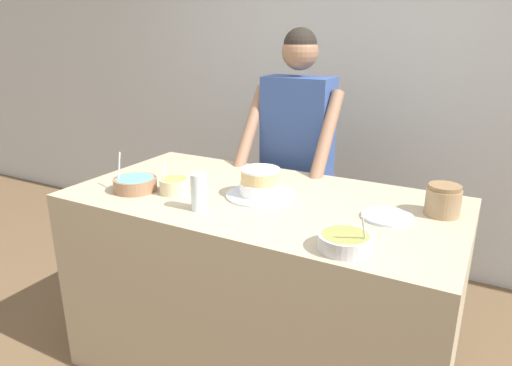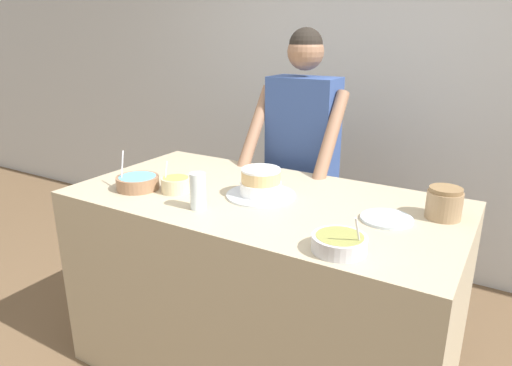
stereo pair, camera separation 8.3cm
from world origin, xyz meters
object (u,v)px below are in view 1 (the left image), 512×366
at_px(frosting_bowl_olive, 345,241).
at_px(ceramic_plate, 387,217).
at_px(cake, 260,184).
at_px(frosting_bowl_blue, 135,184).
at_px(person_baker, 297,147).
at_px(stoneware_jar, 443,200).
at_px(drinking_glass, 199,192).
at_px(frosting_bowl_yellow, 174,185).

distance_m(frosting_bowl_olive, ceramic_plate, 0.36).
height_order(cake, frosting_bowl_blue, frosting_bowl_blue).
relative_size(frosting_bowl_blue, frosting_bowl_olive, 1.05).
height_order(person_baker, frosting_bowl_blue, person_baker).
height_order(ceramic_plate, stoneware_jar, stoneware_jar).
height_order(cake, ceramic_plate, cake).
bearing_deg(cake, person_baker, 99.78).
xyz_separation_m(person_baker, drinking_glass, (-0.03, -0.95, 0.00)).
height_order(frosting_bowl_olive, stoneware_jar, frosting_bowl_olive).
xyz_separation_m(frosting_bowl_yellow, drinking_glass, (0.23, -0.12, 0.04)).
bearing_deg(frosting_bowl_blue, frosting_bowl_yellow, 18.76).
relative_size(cake, stoneware_jar, 2.28).
bearing_deg(frosting_bowl_yellow, frosting_bowl_blue, -161.24).
relative_size(person_baker, stoneware_jar, 12.09).
bearing_deg(frosting_bowl_olive, stoneware_jar, 62.98).
distance_m(frosting_bowl_yellow, ceramic_plate, 0.97).
bearing_deg(cake, drinking_glass, -118.62).
bearing_deg(ceramic_plate, frosting_bowl_yellow, -169.88).
xyz_separation_m(frosting_bowl_yellow, stoneware_jar, (1.14, 0.31, 0.02)).
distance_m(person_baker, frosting_bowl_olive, 1.19).
distance_m(frosting_bowl_olive, drinking_glass, 0.67).
bearing_deg(stoneware_jar, drinking_glass, -154.83).
bearing_deg(drinking_glass, frosting_bowl_blue, 172.15).
xyz_separation_m(ceramic_plate, stoneware_jar, (0.19, 0.14, 0.06)).
bearing_deg(drinking_glass, frosting_bowl_olive, -5.65).
relative_size(cake, frosting_bowl_yellow, 2.29).
height_order(cake, frosting_bowl_olive, frosting_bowl_olive).
xyz_separation_m(person_baker, frosting_bowl_olive, (0.63, -1.01, -0.04)).
bearing_deg(ceramic_plate, stoneware_jar, 36.73).
xyz_separation_m(frosting_bowl_blue, frosting_bowl_olive, (1.07, -0.12, -0.00)).
relative_size(frosting_bowl_blue, frosting_bowl_yellow, 1.45).
xyz_separation_m(person_baker, ceramic_plate, (0.69, -0.66, -0.07)).
xyz_separation_m(frosting_bowl_olive, frosting_bowl_yellow, (-0.89, 0.19, 0.01)).
height_order(frosting_bowl_blue, drinking_glass, frosting_bowl_blue).
bearing_deg(stoneware_jar, frosting_bowl_blue, -164.28).
distance_m(person_baker, ceramic_plate, 0.96).
distance_m(cake, frosting_bowl_blue, 0.60).
bearing_deg(frosting_bowl_olive, drinking_glass, 174.35).
bearing_deg(frosting_bowl_olive, frosting_bowl_yellow, 168.21).
distance_m(frosting_bowl_blue, frosting_bowl_yellow, 0.20).
xyz_separation_m(cake, frosting_bowl_olive, (0.51, -0.34, -0.02)).
bearing_deg(person_baker, frosting_bowl_yellow, -107.38).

